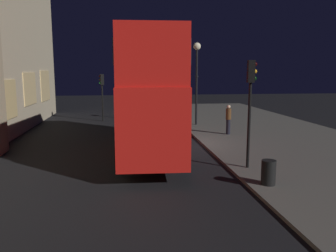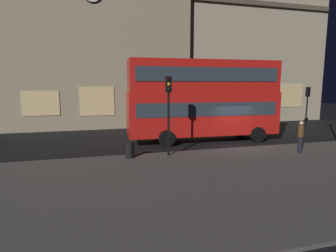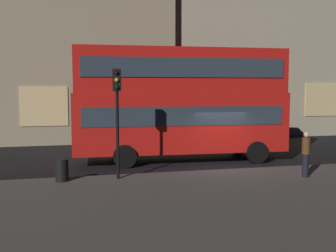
{
  "view_description": "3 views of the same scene",
  "coord_description": "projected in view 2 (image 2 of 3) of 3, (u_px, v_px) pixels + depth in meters",
  "views": [
    {
      "loc": [
        -17.92,
        3.28,
        3.93
      ],
      "look_at": [
        -3.31,
        1.4,
        1.58
      ],
      "focal_mm": 36.69,
      "sensor_mm": 36.0,
      "label": 1
    },
    {
      "loc": [
        -8.92,
        -15.57,
        3.89
      ],
      "look_at": [
        -4.4,
        1.07,
        1.31
      ],
      "focal_mm": 29.32,
      "sensor_mm": 36.0,
      "label": 2
    },
    {
      "loc": [
        -6.61,
        -16.64,
        3.61
      ],
      "look_at": [
        -2.44,
        1.24,
        1.85
      ],
      "focal_mm": 41.92,
      "sensor_mm": 36.0,
      "label": 3
    }
  ],
  "objects": [
    {
      "name": "ground_plane",
      "position": [
        238.0,
        146.0,
        17.75
      ],
      "size": [
        80.0,
        80.0,
        0.0
      ],
      "primitive_type": "plane",
      "color": "black"
    },
    {
      "name": "double_decker_bus",
      "position": [
        203.0,
        97.0,
        18.87
      ],
      "size": [
        10.61,
        3.23,
        5.53
      ],
      "rotation": [
        0.0,
        0.0,
        -0.05
      ],
      "color": "red",
      "rests_on": "ground"
    },
    {
      "name": "litter_bin",
      "position": [
        129.0,
        150.0,
        14.33
      ],
      "size": [
        0.49,
        0.49,
        0.85
      ],
      "primitive_type": "cylinder",
      "color": "black",
      "rests_on": "sidewalk_slab"
    },
    {
      "name": "traffic_light_near_kerb",
      "position": [
        169.0,
        99.0,
        14.43
      ],
      "size": [
        0.36,
        0.38,
        4.24
      ],
      "rotation": [
        0.0,
        0.0,
        -0.15
      ],
      "color": "black",
      "rests_on": "sidewalk_slab"
    },
    {
      "name": "building_with_clock",
      "position": [
        95.0,
        45.0,
        27.45
      ],
      "size": [
        16.98,
        9.52,
        15.67
      ],
      "color": "tan",
      "rests_on": "ground"
    },
    {
      "name": "sidewalk_slab",
      "position": [
        303.0,
        172.0,
        12.24
      ],
      "size": [
        44.0,
        9.79,
        0.12
      ],
      "primitive_type": "cube",
      "color": "#4C4944",
      "rests_on": "ground"
    },
    {
      "name": "building_plain_facade",
      "position": [
        233.0,
        58.0,
        31.71
      ],
      "size": [
        17.79,
        8.43,
        14.1
      ],
      "color": "tan",
      "rests_on": "ground"
    },
    {
      "name": "traffic_light_far_side",
      "position": [
        307.0,
        99.0,
        24.59
      ],
      "size": [
        0.37,
        0.39,
        3.72
      ],
      "rotation": [
        0.0,
        0.0,
        3.39
      ],
      "color": "black",
      "rests_on": "ground"
    },
    {
      "name": "pedestrian",
      "position": [
        301.0,
        136.0,
        15.26
      ],
      "size": [
        0.32,
        0.32,
        1.8
      ],
      "rotation": [
        0.0,
        0.0,
        0.32
      ],
      "color": "black",
      "rests_on": "sidewalk_slab"
    }
  ]
}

